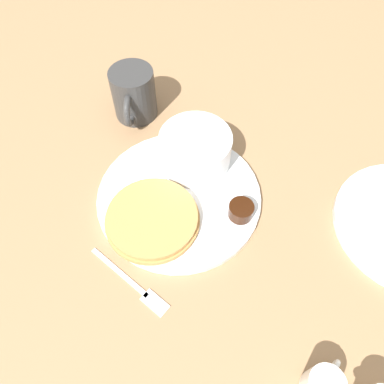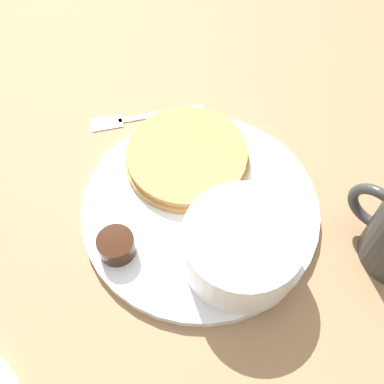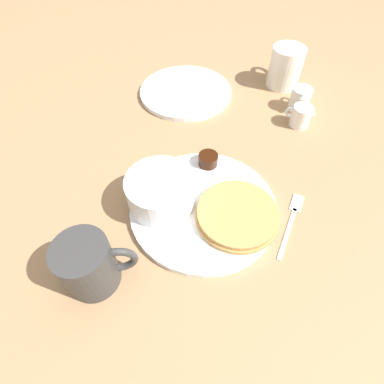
% 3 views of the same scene
% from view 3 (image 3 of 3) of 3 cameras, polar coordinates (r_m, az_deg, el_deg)
% --- Properties ---
extents(ground_plane, '(4.00, 4.00, 0.00)m').
position_cam_3_polar(ground_plane, '(0.55, 2.15, -3.24)').
color(ground_plane, '#93704C').
extents(plate, '(0.27, 0.27, 0.01)m').
position_cam_3_polar(plate, '(0.54, 2.16, -2.88)').
color(plate, white).
rests_on(plate, ground_plane).
extents(pancake_stack, '(0.15, 0.15, 0.02)m').
position_cam_3_polar(pancake_stack, '(0.52, 8.62, -4.26)').
color(pancake_stack, '#B78447').
rests_on(pancake_stack, plate).
extents(bowl, '(0.12, 0.12, 0.06)m').
position_cam_3_polar(bowl, '(0.52, -6.03, 0.26)').
color(bowl, white).
rests_on(bowl, plate).
extents(syrup_cup, '(0.04, 0.04, 0.02)m').
position_cam_3_polar(syrup_cup, '(0.60, 3.10, 6.18)').
color(syrup_cup, black).
rests_on(syrup_cup, plate).
extents(butter_ramekin, '(0.04, 0.04, 0.04)m').
position_cam_3_polar(butter_ramekin, '(0.55, -8.15, 0.71)').
color(butter_ramekin, white).
rests_on(butter_ramekin, plate).
extents(coffee_mug, '(0.11, 0.08, 0.10)m').
position_cam_3_polar(coffee_mug, '(0.47, -18.94, -12.98)').
color(coffee_mug, '#333333').
rests_on(coffee_mug, ground_plane).
extents(creamer_pitcher_near, '(0.05, 0.05, 0.05)m').
position_cam_3_polar(creamer_pitcher_near, '(0.74, 20.01, 13.45)').
color(creamer_pitcher_near, white).
rests_on(creamer_pitcher_near, ground_plane).
extents(creamer_pitcher_far, '(0.05, 0.06, 0.06)m').
position_cam_3_polar(creamer_pitcher_far, '(0.79, 19.86, 16.36)').
color(creamer_pitcher_far, white).
rests_on(creamer_pitcher_far, ground_plane).
extents(fork, '(0.12, 0.11, 0.00)m').
position_cam_3_polar(fork, '(0.57, 18.58, -4.53)').
color(fork, silver).
rests_on(fork, ground_plane).
extents(second_mug, '(0.08, 0.11, 0.10)m').
position_cam_3_polar(second_mug, '(0.86, 17.29, 21.84)').
color(second_mug, silver).
rests_on(second_mug, ground_plane).
extents(far_plate, '(0.23, 0.23, 0.01)m').
position_cam_3_polar(far_plate, '(0.81, -1.22, 18.57)').
color(far_plate, white).
rests_on(far_plate, ground_plane).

